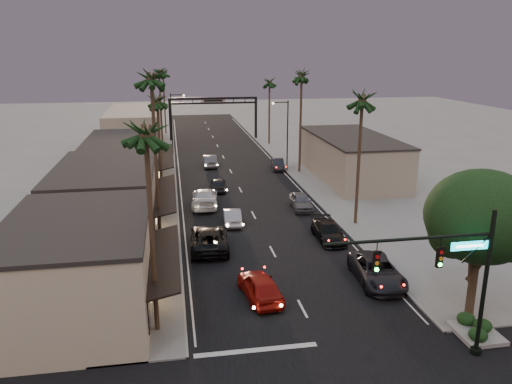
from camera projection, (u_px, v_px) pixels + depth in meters
name	position (u px, v px, depth m)	size (l,w,h in m)	color
ground	(237.00, 183.00, 58.58)	(200.00, 200.00, 0.00)	slate
road	(232.00, 173.00, 63.32)	(14.00, 120.00, 0.02)	black
sidewalk_left	(157.00, 163.00, 68.40)	(5.00, 92.00, 0.12)	slate
sidewalk_right	(291.00, 159.00, 71.48)	(5.00, 92.00, 0.12)	slate
storefront_near	(80.00, 269.00, 29.18)	(8.00, 12.00, 5.50)	#C4B896
storefront_mid	(107.00, 200.00, 42.45)	(8.00, 14.00, 5.50)	gray
storefront_far	(123.00, 163.00, 57.68)	(8.00, 16.00, 5.00)	#C4B896
storefront_dist	(135.00, 129.00, 79.34)	(8.00, 20.00, 6.00)	gray
building_right	(351.00, 158.00, 60.17)	(8.00, 18.00, 5.00)	gray
traffic_signal	(452.00, 266.00, 23.99)	(8.51, 0.22, 7.80)	black
corner_tree	(483.00, 220.00, 27.63)	(6.20, 6.20, 8.80)	#38281C
planter	(476.00, 336.00, 27.29)	(2.20, 2.60, 0.24)	gray
arch	(213.00, 108.00, 85.49)	(15.20, 0.40, 7.27)	black
streetlight_right	(285.00, 130.00, 62.98)	(2.13, 0.30, 9.00)	black
streetlight_left	(173.00, 119.00, 73.05)	(2.13, 0.30, 9.00)	black
palm_la	(145.00, 126.00, 24.66)	(3.20, 3.20, 13.20)	#38281C
palm_lb	(151.00, 74.00, 36.45)	(3.20, 3.20, 15.20)	#38281C
palm_lc	(157.00, 97.00, 50.52)	(3.20, 3.20, 12.20)	#38281C
palm_ld	(159.00, 70.00, 67.99)	(3.20, 3.20, 14.20)	#38281C
palm_ra	(363.00, 95.00, 41.67)	(3.20, 3.20, 13.20)	#38281C
palm_rb	(302.00, 73.00, 60.36)	(3.20, 3.20, 14.20)	#38281C
palm_rc	(270.00, 80.00, 79.85)	(3.20, 3.20, 12.20)	#38281C
palm_far	(163.00, 71.00, 90.10)	(3.20, 3.20, 13.20)	#38281C
oncoming_red	(260.00, 286.00, 31.21)	(1.96, 4.88, 1.66)	maroon
oncoming_pickup	(209.00, 238.00, 39.00)	(2.88, 6.26, 1.74)	black
oncoming_silver	(232.00, 216.00, 44.66)	(1.49, 4.26, 1.40)	#9F9FA4
oncoming_white	(205.00, 198.00, 49.66)	(2.49, 6.13, 1.78)	silver
oncoming_dgrey	(218.00, 184.00, 55.23)	(1.69, 4.19, 1.43)	black
oncoming_grey_far	(210.00, 161.00, 66.60)	(1.68, 4.83, 1.59)	#504F54
curbside_near	(377.00, 271.00, 33.40)	(2.72, 5.90, 1.64)	black
curbside_black	(328.00, 231.00, 40.89)	(2.03, 5.00, 1.45)	black
curbside_grey	(301.00, 201.00, 48.85)	(1.82, 4.51, 1.54)	#56575C
curbside_far	(278.00, 164.00, 65.07)	(1.48, 4.24, 1.40)	black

